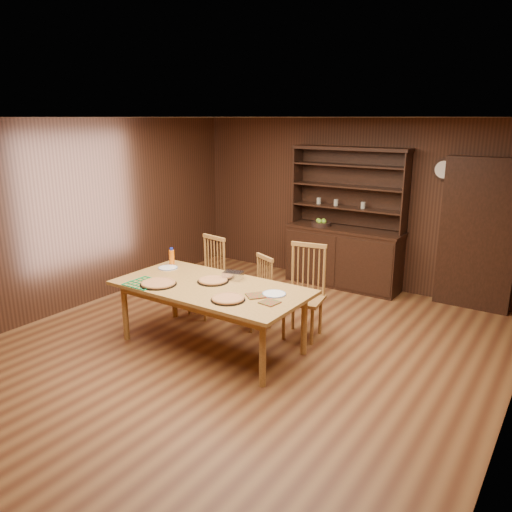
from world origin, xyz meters
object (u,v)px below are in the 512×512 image
Objects in this scene: chair_right at (305,288)px; china_hutch at (344,249)px; chair_center at (259,290)px; chair_left at (209,273)px; dining_table at (211,291)px; juice_bottle at (172,257)px.

china_hutch is at bearing 91.03° from chair_right.
china_hutch reaches higher than chair_center.
chair_right is at bearing 14.20° from chair_left.
china_hutch is at bearing 108.42° from chair_center.
chair_right reaches higher than dining_table.
chair_right is at bearing 33.83° from chair_center.
chair_center is at bearing 22.98° from juice_bottle.
china_hutch is 2.91m from dining_table.
juice_bottle is at bearing -132.48° from chair_center.
china_hutch is at bearing 83.31° from dining_table.
china_hutch is 2.33m from chair_left.
china_hutch reaches higher than chair_left.
china_hutch is 2.10m from chair_center.
chair_right is (0.73, 0.91, -0.08)m from dining_table.
juice_bottle is (-1.67, -0.55, 0.25)m from chair_right.
china_hutch is 2.35× the size of chair_center.
chair_center is (0.12, 0.81, -0.20)m from dining_table.
chair_right is at bearing 51.44° from dining_table.
china_hutch is at bearing 63.18° from juice_bottle.
chair_left is at bearing 174.68° from chair_right.
chair_center is 1.21m from juice_bottle.
chair_center is (0.79, 0.02, -0.08)m from chair_left.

